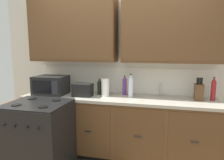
{
  "coord_description": "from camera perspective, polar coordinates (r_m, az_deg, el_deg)",
  "views": [
    {
      "loc": [
        0.61,
        -2.57,
        1.62
      ],
      "look_at": [
        -0.07,
        0.27,
        1.17
      ],
      "focal_mm": 33.08,
      "sensor_mm": 36.0,
      "label": 1
    }
  ],
  "objects": [
    {
      "name": "knife_block",
      "position": [
        3.04,
        22.86,
        -3.01
      ],
      "size": [
        0.11,
        0.14,
        0.31
      ],
      "color": "#52361E",
      "rests_on": "counter_run"
    },
    {
      "name": "stove_range",
      "position": [
        2.93,
        -19.5,
        -14.85
      ],
      "size": [
        0.76,
        0.68,
        0.95
      ],
      "color": "black",
      "rests_on": "ground_plane"
    },
    {
      "name": "toaster",
      "position": [
        3.06,
        -8.1,
        -2.72
      ],
      "size": [
        0.28,
        0.18,
        0.19
      ],
      "color": "black",
      "rests_on": "counter_run"
    },
    {
      "name": "bottle_violet",
      "position": [
        3.12,
        3.49,
        -1.5
      ],
      "size": [
        0.06,
        0.06,
        0.3
      ],
      "color": "#663384",
      "rests_on": "counter_run"
    },
    {
      "name": "bottle_red",
      "position": [
        3.09,
        26.24,
        -2.29
      ],
      "size": [
        0.06,
        0.06,
        0.32
      ],
      "color": "maroon",
      "rests_on": "counter_run"
    },
    {
      "name": "counter_run",
      "position": [
        3.14,
        1.48,
        -12.64
      ],
      "size": [
        2.81,
        0.64,
        0.92
      ],
      "color": "black",
      "rests_on": "ground_plane"
    },
    {
      "name": "bottle_clear",
      "position": [
        2.99,
        5.22,
        -1.6
      ],
      "size": [
        0.07,
        0.07,
        0.34
      ],
      "color": "silver",
      "rests_on": "counter_run"
    },
    {
      "name": "bottle_dark",
      "position": [
        3.15,
        -3.47,
        -1.87
      ],
      "size": [
        0.07,
        0.07,
        0.25
      ],
      "color": "black",
      "rests_on": "counter_run"
    },
    {
      "name": "paper_towel_roll",
      "position": [
        3.04,
        -1.88,
        -2.03
      ],
      "size": [
        0.12,
        0.12,
        0.26
      ],
      "primitive_type": "cylinder",
      "color": "white",
      "rests_on": "counter_run"
    },
    {
      "name": "microwave",
      "position": [
        3.31,
        -16.54,
        -1.35
      ],
      "size": [
        0.48,
        0.37,
        0.28
      ],
      "color": "black",
      "rests_on": "counter_run"
    },
    {
      "name": "wall_unit",
      "position": [
        3.13,
        2.37,
        9.62
      ],
      "size": [
        3.98,
        0.4,
        2.56
      ],
      "color": "silver",
      "rests_on": "ground_plane"
    },
    {
      "name": "sink_faucet",
      "position": [
        3.13,
        13.21,
        -2.5
      ],
      "size": [
        0.02,
        0.02,
        0.2
      ],
      "primitive_type": "cylinder",
      "color": "#B2B5BA",
      "rests_on": "counter_run"
    }
  ]
}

